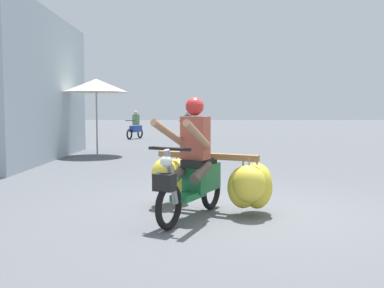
# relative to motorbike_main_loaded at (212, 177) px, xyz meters

# --- Properties ---
(ground_plane) EXTENTS (120.00, 120.00, 0.00)m
(ground_plane) POSITION_rel_motorbike_main_loaded_xyz_m (0.34, 0.07, -0.51)
(ground_plane) COLOR #56595E
(motorbike_main_loaded) EXTENTS (1.81, 2.02, 1.58)m
(motorbike_main_loaded) POSITION_rel_motorbike_main_loaded_xyz_m (0.00, 0.00, 0.00)
(motorbike_main_loaded) COLOR black
(motorbike_main_loaded) RESTS_ON ground
(motorbike_distant_ahead_left) EXTENTS (0.69, 1.56, 1.40)m
(motorbike_distant_ahead_left) POSITION_rel_motorbike_main_loaded_xyz_m (-0.48, 14.69, 0.06)
(motorbike_distant_ahead_left) COLOR black
(motorbike_distant_ahead_left) RESTS_ON ground
(motorbike_distant_ahead_right) EXTENTS (0.75, 1.54, 1.40)m
(motorbike_distant_ahead_right) POSITION_rel_motorbike_main_loaded_xyz_m (-3.10, 15.87, 0.06)
(motorbike_distant_ahead_right) COLOR black
(motorbike_distant_ahead_right) RESTS_ON ground
(market_umbrella_near_shop) EXTENTS (1.98, 1.98, 2.39)m
(market_umbrella_near_shop) POSITION_rel_motorbike_main_loaded_xyz_m (-3.25, 7.72, 1.68)
(market_umbrella_near_shop) COLOR #99999E
(market_umbrella_near_shop) RESTS_ON ground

